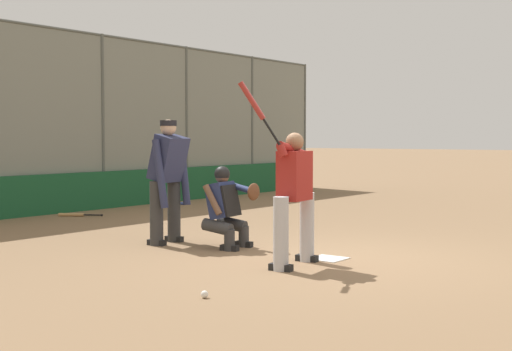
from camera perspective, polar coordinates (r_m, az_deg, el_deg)
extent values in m
plane|color=#846647|center=(9.24, 5.75, -6.66)|extent=(160.00, 160.00, 0.00)
cube|color=white|center=(9.24, 5.75, -6.63)|extent=(0.43, 0.43, 0.01)
cylinder|color=#515651|center=(22.23, 3.91, 3.97)|extent=(0.08, 0.08, 3.82)
cylinder|color=#515651|center=(20.01, -0.33, 4.07)|extent=(0.08, 0.08, 3.82)
cylinder|color=#515651|center=(17.93, -5.59, 4.17)|extent=(0.08, 0.08, 3.82)
cylinder|color=#515651|center=(16.03, -12.16, 4.25)|extent=(0.08, 0.08, 3.82)
cube|color=slate|center=(17.23, -18.45, -2.08)|extent=(15.18, 1.95, 0.12)
cube|color=slate|center=(16.76, -17.39, -1.65)|extent=(15.18, 0.55, 0.44)
cube|color=#B7BABC|center=(16.75, -17.40, -0.76)|extent=(15.18, 0.24, 0.08)
cube|color=slate|center=(17.20, -18.47, -1.02)|extent=(15.18, 0.55, 0.76)
cube|color=#B7BABC|center=(17.18, -18.49, 0.38)|extent=(15.18, 0.24, 0.08)
cube|color=slate|center=(17.65, -19.49, -0.42)|extent=(15.18, 0.55, 1.08)
cube|color=#B7BABC|center=(17.62, -19.53, 1.47)|extent=(15.18, 0.24, 0.08)
cylinder|color=#B7B7BC|center=(8.99, 4.10, -4.13)|extent=(0.18, 0.18, 0.87)
cube|color=black|center=(9.04, 4.09, -6.61)|extent=(0.15, 0.29, 0.08)
cylinder|color=#B7B7BC|center=(8.34, 2.01, -4.69)|extent=(0.18, 0.18, 0.87)
cube|color=black|center=(8.40, 2.00, -7.35)|extent=(0.15, 0.29, 0.08)
cube|color=maroon|center=(8.60, 3.11, -0.01)|extent=(0.50, 0.33, 0.60)
sphere|color=#936B4C|center=(8.59, 3.11, 2.71)|extent=(0.22, 0.22, 0.22)
cylinder|color=maroon|center=(8.60, 2.95, 2.04)|extent=(0.61, 0.13, 0.23)
cylinder|color=maroon|center=(8.34, 2.09, 2.01)|extent=(0.14, 0.17, 0.16)
sphere|color=black|center=(8.35, 1.92, 2.44)|extent=(0.04, 0.04, 0.04)
cylinder|color=black|center=(8.33, 1.26, 3.49)|extent=(0.17, 0.18, 0.32)
cylinder|color=maroon|center=(8.32, -0.34, 6.01)|extent=(0.27, 0.29, 0.46)
cylinder|color=#333333|center=(10.17, -0.99, -4.91)|extent=(0.15, 0.15, 0.30)
cylinder|color=#333333|center=(10.24, -1.93, -3.90)|extent=(0.23, 0.47, 0.23)
cube|color=black|center=(10.18, -0.99, -5.51)|extent=(0.14, 0.27, 0.08)
cylinder|color=#333333|center=(9.83, -2.14, -5.19)|extent=(0.15, 0.15, 0.30)
cylinder|color=#333333|center=(9.91, -3.10, -4.14)|extent=(0.23, 0.47, 0.23)
cube|color=black|center=(9.85, -2.14, -5.81)|extent=(0.14, 0.27, 0.08)
cube|color=navy|center=(10.06, -2.72, -1.98)|extent=(0.47, 0.40, 0.54)
cube|color=black|center=(9.98, -2.02, -2.02)|extent=(0.40, 0.19, 0.44)
sphere|color=brown|center=(10.03, -2.73, -0.07)|extent=(0.20, 0.20, 0.20)
sphere|color=black|center=(10.03, -2.73, 0.13)|extent=(0.22, 0.22, 0.22)
cylinder|color=navy|center=(10.06, -1.10, -1.04)|extent=(0.21, 0.53, 0.15)
ellipsoid|color=#56331E|center=(9.87, -0.19, -1.31)|extent=(0.31, 0.14, 0.24)
cylinder|color=brown|center=(9.84, -3.51, -1.96)|extent=(0.13, 0.31, 0.43)
cylinder|color=#333333|center=(10.72, -6.58, -2.81)|extent=(0.19, 0.19, 0.93)
cube|color=black|center=(10.77, -6.56, -5.06)|extent=(0.15, 0.29, 0.08)
cylinder|color=#333333|center=(10.38, -7.96, -3.02)|extent=(0.19, 0.19, 0.93)
cube|color=black|center=(10.43, -7.95, -5.33)|extent=(0.15, 0.29, 0.08)
cube|color=#282D4C|center=(10.46, -7.01, 1.39)|extent=(0.56, 0.50, 0.71)
sphere|color=tan|center=(10.46, -7.03, 3.83)|extent=(0.23, 0.23, 0.23)
cylinder|color=black|center=(10.46, -7.03, 4.18)|extent=(0.24, 0.24, 0.08)
cylinder|color=#282D4C|center=(10.66, -5.79, 0.28)|extent=(0.13, 0.25, 0.99)
cylinder|color=#282D4C|center=(10.20, -7.68, 0.14)|extent=(0.19, 0.26, 0.99)
sphere|color=black|center=(14.32, -12.23, -3.12)|extent=(0.04, 0.04, 0.04)
cylinder|color=black|center=(14.38, -12.92, -3.10)|extent=(0.21, 0.33, 0.03)
cylinder|color=tan|center=(14.53, -14.56, -3.06)|extent=(0.31, 0.47, 0.07)
sphere|color=black|center=(16.56, -8.19, -2.25)|extent=(0.04, 0.04, 0.04)
cylinder|color=black|center=(16.56, -7.57, -2.24)|extent=(0.27, 0.27, 0.03)
cylinder|color=#334789|center=(16.56, -6.11, -2.23)|extent=(0.39, 0.40, 0.07)
sphere|color=white|center=(7.02, -4.14, -9.46)|extent=(0.07, 0.07, 0.07)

